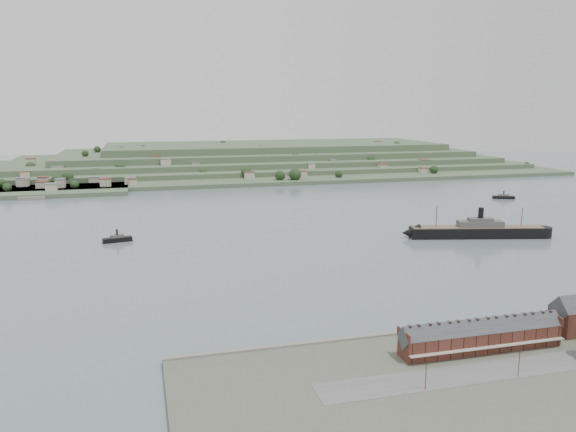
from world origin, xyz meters
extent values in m
plane|color=slate|center=(0.00, 0.00, 0.00)|extent=(1400.00, 1400.00, 0.00)
cube|color=#4C5142|center=(0.00, -188.00, 1.00)|extent=(220.00, 80.00, 2.00)
cube|color=gray|center=(0.00, -149.00, 1.30)|extent=(220.00, 2.00, 2.60)
cube|color=#595959|center=(0.00, -182.00, 2.05)|extent=(140.00, 12.00, 0.10)
cube|color=#462419|center=(-10.00, -168.00, 5.50)|extent=(55.00, 8.00, 7.00)
cube|color=#33353A|center=(-10.00, -168.00, 9.00)|extent=(55.60, 8.15, 8.15)
cube|color=#ACA598|center=(-10.00, -172.80, 5.00)|extent=(55.00, 1.60, 0.25)
cube|color=#462419|center=(-37.50, -168.00, 10.00)|extent=(0.50, 8.40, 3.00)
cube|color=#462419|center=(17.50, -168.00, 10.00)|extent=(0.50, 8.40, 3.00)
cube|color=black|center=(-32.00, -168.00, 11.40)|extent=(0.90, 1.40, 3.20)
cube|color=black|center=(-26.50, -168.00, 11.40)|extent=(0.90, 1.40, 3.20)
cube|color=black|center=(-12.75, -168.00, 11.40)|extent=(0.90, 1.40, 3.20)
cube|color=black|center=(-7.25, -168.00, 11.40)|extent=(0.90, 1.40, 3.20)
cube|color=black|center=(6.50, -168.00, 11.40)|extent=(0.90, 1.40, 3.20)
cube|color=black|center=(12.00, -168.00, 11.40)|extent=(0.90, 1.40, 3.20)
cube|color=#462419|center=(27.50, -164.00, 6.50)|extent=(10.00, 10.00, 9.00)
cube|color=#33353A|center=(27.50, -164.00, 11.00)|extent=(10.40, 10.18, 10.18)
cube|color=#3E5539|center=(0.00, 360.00, 2.00)|extent=(760.00, 260.00, 4.00)
cube|color=#3E5539|center=(20.00, 385.00, 6.50)|extent=(680.00, 220.00, 5.00)
cube|color=#3E5539|center=(35.00, 400.00, 12.00)|extent=(600.00, 200.00, 6.00)
cube|color=#3E5539|center=(50.00, 415.00, 18.50)|extent=(520.00, 180.00, 7.00)
cube|color=#3E5539|center=(65.00, 430.00, 26.00)|extent=(440.00, 160.00, 8.00)
cube|color=#3E5539|center=(-200.00, 250.00, 2.00)|extent=(150.00, 90.00, 4.00)
cube|color=gray|center=(-205.00, 208.00, 1.40)|extent=(22.00, 14.00, 2.80)
cube|color=black|center=(85.31, -20.48, 3.19)|extent=(82.45, 29.68, 6.39)
cone|color=black|center=(45.35, -10.97, 3.19)|extent=(13.19, 13.19, 10.95)
cylinder|color=black|center=(125.27, -30.00, 3.19)|extent=(10.95, 10.95, 6.39)
cube|color=brown|center=(85.31, -20.48, 6.66)|extent=(80.47, 28.37, 0.55)
cube|color=#4C4947|center=(87.09, -20.91, 8.67)|extent=(28.54, 14.33, 3.65)
cube|color=#4C4947|center=(87.09, -20.91, 11.14)|extent=(15.69, 9.60, 2.28)
cylinder|color=black|center=(87.09, -20.91, 14.60)|extent=(3.29, 3.29, 8.21)
cylinder|color=#432B1F|center=(60.45, -14.57, 12.78)|extent=(0.46, 0.46, 14.60)
cylinder|color=#432B1F|center=(111.95, -26.82, 11.87)|extent=(0.46, 0.46, 12.78)
cube|color=black|center=(-128.65, 24.60, 1.36)|extent=(17.53, 7.76, 2.72)
cube|color=#4C4947|center=(-128.65, 24.60, 3.40)|extent=(8.20, 5.05, 2.04)
cylinder|color=black|center=(-128.65, 24.60, 5.66)|extent=(1.13, 1.13, 3.96)
cube|color=black|center=(193.41, 103.59, 1.22)|extent=(18.85, 11.70, 2.44)
cube|color=#4C4947|center=(193.41, 103.59, 3.05)|extent=(9.16, 6.91, 1.83)
cylinder|color=black|center=(193.41, 103.59, 5.08)|extent=(1.02, 1.02, 3.56)
camera|label=1|loc=(-114.05, -316.25, 79.62)|focal=35.00mm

